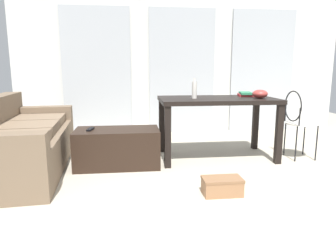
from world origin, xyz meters
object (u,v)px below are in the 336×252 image
at_px(coffee_table, 117,148).
at_px(scissors, 192,97).
at_px(bowl, 260,94).
at_px(book_stack, 246,94).
at_px(wire_chair, 297,117).
at_px(tv_remote_primary, 90,129).
at_px(couch, 19,142).
at_px(craft_table, 217,106).
at_px(shoebox, 222,186).
at_px(bottle_near, 194,90).

height_order(coffee_table, scissors, scissors).
xyz_separation_m(bowl, book_stack, (-0.06, 0.30, -0.03)).
distance_m(wire_chair, tv_remote_primary, 2.47).
xyz_separation_m(couch, tv_remote_primary, (0.78, -0.02, 0.13)).
height_order(couch, craft_table, couch).
bearing_deg(scissors, coffee_table, -160.58).
bearing_deg(scissors, couch, -171.03).
relative_size(bowl, shoebox, 0.52).
relative_size(scissors, tv_remote_primary, 0.72).
xyz_separation_m(craft_table, book_stack, (0.43, 0.19, 0.12)).
relative_size(coffee_table, tv_remote_primary, 5.96).
bearing_deg(couch, craft_table, 5.12).
distance_m(craft_table, bottle_near, 0.36).
bearing_deg(bottle_near, coffee_table, -169.73).
relative_size(bottle_near, shoebox, 0.69).
xyz_separation_m(coffee_table, tv_remote_primary, (-0.29, -0.01, 0.22)).
bearing_deg(couch, shoebox, -25.17).
bearing_deg(craft_table, scissors, 159.25).
height_order(couch, tv_remote_primary, couch).
distance_m(craft_table, tv_remote_primary, 1.53).
bearing_deg(shoebox, bowl, 53.99).
relative_size(coffee_table, scissors, 8.25).
bearing_deg(shoebox, scissors, 91.31).
bearing_deg(bowl, bottle_near, 175.18).
relative_size(craft_table, wire_chair, 1.66).
relative_size(bottle_near, bowl, 1.32).
xyz_separation_m(book_stack, shoebox, (-0.70, -1.34, -0.70)).
height_order(book_stack, scissors, book_stack).
relative_size(craft_table, scissors, 12.27).
height_order(couch, scissors, couch).
bearing_deg(shoebox, wire_chair, 39.00).
xyz_separation_m(scissors, tv_remote_primary, (-1.21, -0.34, -0.31)).
relative_size(bowl, tv_remote_primary, 1.15).
bearing_deg(book_stack, bottle_near, -161.94).
bearing_deg(scissors, bottle_near, -92.03).
relative_size(couch, wire_chair, 2.49).
bearing_deg(couch, scissors, 8.97).
height_order(book_stack, tv_remote_primary, book_stack).
height_order(craft_table, tv_remote_primary, craft_table).
relative_size(bottle_near, scissors, 2.11).
height_order(bowl, tv_remote_primary, bowl).
bearing_deg(coffee_table, bowl, 3.34).
relative_size(bowl, book_stack, 0.60).
height_order(wire_chair, tv_remote_primary, wire_chair).
relative_size(book_stack, scissors, 2.67).
bearing_deg(craft_table, wire_chair, -9.30).
distance_m(coffee_table, book_stack, 1.78).
bearing_deg(coffee_table, bottle_near, 10.27).
xyz_separation_m(book_stack, scissors, (-0.72, -0.08, -0.02)).
bearing_deg(bowl, coffee_table, -176.66).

